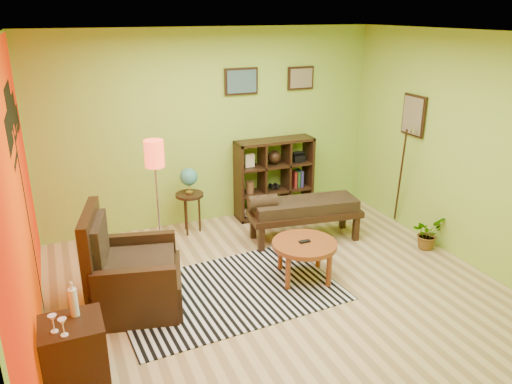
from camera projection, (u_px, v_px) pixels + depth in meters
name	position (u px, v px, depth m)	size (l,w,h in m)	color
ground	(276.00, 289.00, 5.71)	(5.00, 5.00, 0.00)	tan
room_shell	(269.00, 136.00, 5.07)	(5.04, 4.54, 2.82)	#94C13C
zebra_rug	(229.00, 292.00, 5.65)	(2.43, 1.56, 0.01)	silver
coffee_table	(304.00, 247.00, 5.82)	(0.76, 0.76, 0.49)	brown
armchair	(130.00, 278.00, 5.28)	(1.10, 1.10, 1.13)	black
side_cabinet	(75.00, 353.00, 4.18)	(0.51, 0.46, 0.92)	black
floor_lamp	(155.00, 165.00, 5.87)	(0.24, 0.24, 1.59)	silver
globe_table	(189.00, 184.00, 6.93)	(0.39, 0.39, 0.96)	black
cube_shelf	(275.00, 178.00, 7.60)	(1.20, 0.35, 1.20)	black
bench	(302.00, 209.00, 6.80)	(1.59, 0.75, 0.71)	black
potted_plant	(427.00, 236.00, 6.65)	(0.39, 0.43, 0.34)	#26661E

